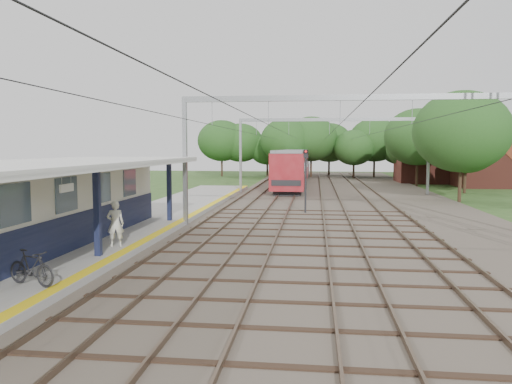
{
  "coord_description": "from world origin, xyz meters",
  "views": [
    {
      "loc": [
        1.97,
        -11.18,
        4.29
      ],
      "look_at": [
        -1.62,
        18.88,
        1.6
      ],
      "focal_mm": 35.0,
      "sensor_mm": 36.0,
      "label": 1
    }
  ],
  "objects_px": {
    "person": "(115,224)",
    "bicycle": "(31,268)",
    "train": "(295,165)",
    "signal_post": "(306,174)"
  },
  "relations": [
    {
      "from": "person",
      "to": "signal_post",
      "type": "height_order",
      "value": "signal_post"
    },
    {
      "from": "bicycle",
      "to": "train",
      "type": "xyz_separation_m",
      "value": [
        5.57,
        47.98,
        1.33
      ]
    },
    {
      "from": "signal_post",
      "to": "train",
      "type": "bearing_deg",
      "value": 104.43
    },
    {
      "from": "person",
      "to": "bicycle",
      "type": "height_order",
      "value": "person"
    },
    {
      "from": "bicycle",
      "to": "signal_post",
      "type": "xyz_separation_m",
      "value": [
        7.42,
        19.04,
        1.71
      ]
    },
    {
      "from": "train",
      "to": "bicycle",
      "type": "bearing_deg",
      "value": -96.62
    },
    {
      "from": "bicycle",
      "to": "train",
      "type": "bearing_deg",
      "value": 11.41
    },
    {
      "from": "person",
      "to": "train",
      "type": "xyz_separation_m",
      "value": [
        5.44,
        42.24,
        0.93
      ]
    },
    {
      "from": "person",
      "to": "train",
      "type": "bearing_deg",
      "value": -117.59
    },
    {
      "from": "person",
      "to": "bicycle",
      "type": "relative_size",
      "value": 1.06
    }
  ]
}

